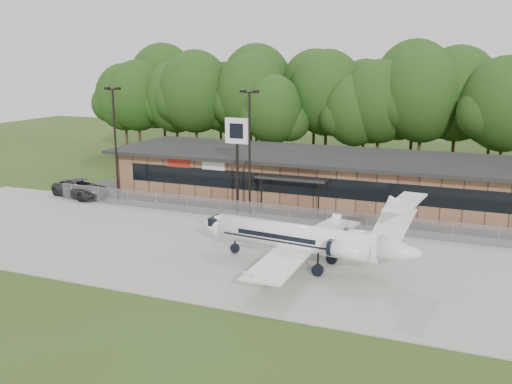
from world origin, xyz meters
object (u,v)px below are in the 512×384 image
at_px(terminal, 332,177).
at_px(business_jet, 305,239).
at_px(suv, 81,189).
at_px(pole_sign, 237,141).

distance_m(terminal, business_jet, 17.71).
relative_size(suv, pole_sign, 0.77).
xyz_separation_m(business_jet, suv, (-24.89, 9.84, -0.96)).
xyz_separation_m(suv, pole_sign, (15.77, 0.49, 5.23)).
distance_m(suv, pole_sign, 16.62).
relative_size(terminal, suv, 6.71).
xyz_separation_m(business_jet, pole_sign, (-9.12, 10.32, 4.27)).
bearing_deg(pole_sign, suv, -175.06).
bearing_deg(terminal, pole_sign, -131.08).
relative_size(business_jet, suv, 2.46).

